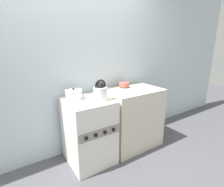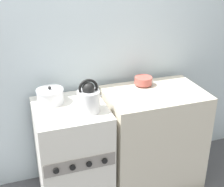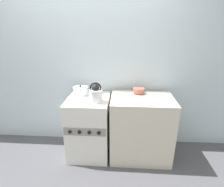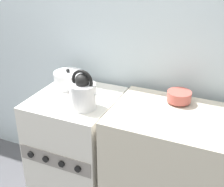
% 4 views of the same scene
% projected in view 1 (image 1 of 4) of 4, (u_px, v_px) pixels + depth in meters
% --- Properties ---
extents(ground_plane, '(12.00, 12.00, 0.00)m').
position_uv_depth(ground_plane, '(101.00, 172.00, 2.18)').
color(ground_plane, '#4C4C51').
extents(wall_back, '(7.00, 0.06, 2.50)m').
position_uv_depth(wall_back, '(75.00, 66.00, 2.37)').
color(wall_back, silver).
rests_on(wall_back, ground_plane).
extents(stove, '(0.56, 0.62, 0.87)m').
position_uv_depth(stove, '(89.00, 131.00, 2.30)').
color(stove, silver).
rests_on(stove, ground_plane).
extents(counter, '(0.82, 0.57, 0.90)m').
position_uv_depth(counter, '(132.00, 118.00, 2.67)').
color(counter, beige).
rests_on(counter, ground_plane).
extents(kettle, '(0.21, 0.17, 0.26)m').
position_uv_depth(kettle, '(101.00, 92.00, 2.13)').
color(kettle, silver).
rests_on(kettle, stove).
extents(cooking_pot, '(0.21, 0.21, 0.14)m').
position_uv_depth(cooking_pot, '(74.00, 94.00, 2.20)').
color(cooking_pot, silver).
rests_on(cooking_pot, stove).
extents(enamel_bowl, '(0.15, 0.15, 0.08)m').
position_uv_depth(enamel_bowl, '(124.00, 85.00, 2.64)').
color(enamel_bowl, '#B75147').
rests_on(enamel_bowl, counter).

